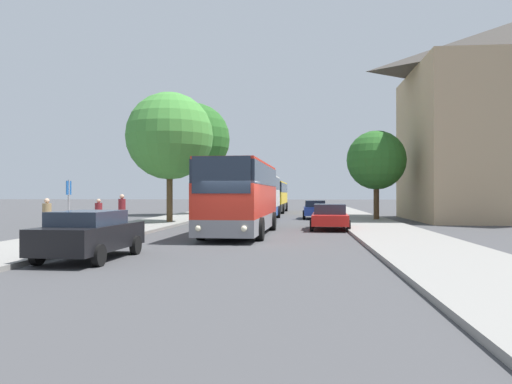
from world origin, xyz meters
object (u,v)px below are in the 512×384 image
bus_middle (260,196)px  tree_left_far (194,139)px  bus_front (241,197)px  pedestrian_waiting_near (122,212)px  bus_stop_sign (69,201)px  pedestrian_walking_back (47,218)px  parked_car_right_far (315,209)px  parked_car_left_curb (90,234)px  pedestrian_waiting_far (99,215)px  parked_car_right_near (330,216)px  bus_rear (273,196)px  tree_right_near (376,160)px  tree_left_near (170,136)px

bus_middle → tree_left_far: (-6.69, 7.38, 5.22)m
bus_front → pedestrian_waiting_near: 6.19m
bus_stop_sign → pedestrian_walking_back: bearing=-122.4°
parked_car_right_far → bus_stop_sign: bus_stop_sign is taller
parked_car_left_curb → pedestrian_walking_back: pedestrian_walking_back is taller
bus_front → parked_car_left_curb: (-3.46, -9.54, -1.07)m
bus_front → bus_middle: size_ratio=1.00×
bus_middle → bus_stop_sign: (-6.81, -17.20, -0.13)m
bus_front → tree_left_far: bearing=110.0°
parked_car_right_far → parked_car_left_curb: bearing=73.5°
bus_stop_sign → pedestrian_waiting_far: 3.53m
parked_car_right_near → pedestrian_waiting_near: size_ratio=2.59×
bus_front → parked_car_left_curb: bus_front is taller
parked_car_left_curb → pedestrian_waiting_far: bearing=113.5°
pedestrian_waiting_far → bus_rear: bearing=21.4°
bus_front → tree_right_near: bearing=58.4°
pedestrian_walking_back → tree_right_near: size_ratio=0.26×
parked_car_left_curb → bus_stop_sign: bearing=122.9°
bus_stop_sign → pedestrian_waiting_far: bearing=91.9°
bus_stop_sign → pedestrian_waiting_far: bus_stop_sign is taller
bus_middle → bus_rear: 15.00m
bus_stop_sign → tree_left_near: bearing=83.2°
bus_rear → parked_car_right_far: bus_rear is taller
bus_front → tree_left_near: (-5.72, 7.97, 3.93)m
pedestrian_waiting_far → tree_left_near: size_ratio=0.19×
parked_car_right_near → tree_left_far: tree_left_far is taller
pedestrian_walking_back → parked_car_left_curb: bearing=-149.1°
bus_rear → pedestrian_waiting_near: size_ratio=6.57×
bus_middle → parked_car_left_curb: 23.51m
bus_front → tree_left_near: size_ratio=1.22×
bus_middle → parked_car_right_near: bus_middle is taller
bus_rear → pedestrian_walking_back: 33.90m
tree_left_near → bus_stop_sign: bearing=-96.8°
bus_middle → bus_rear: size_ratio=0.87×
bus_rear → tree_right_near: size_ratio=1.86×
bus_front → pedestrian_waiting_near: (-6.13, 0.37, -0.78)m
parked_car_left_curb → parked_car_right_near: 15.56m
parked_car_right_near → tree_right_near: (3.84, 8.82, 3.68)m
pedestrian_waiting_near → tree_left_far: bearing=-137.8°
parked_car_right_near → bus_stop_sign: bearing=34.8°
bus_rear → parked_car_right_near: size_ratio=2.54×
bus_front → tree_right_near: 15.37m
bus_rear → bus_stop_sign: size_ratio=4.88×
bus_rear → parked_car_right_far: size_ratio=2.59×
tree_left_far → tree_right_near: 17.67m
tree_left_far → tree_right_near: size_ratio=1.59×
bus_middle → parked_car_right_near: size_ratio=2.20×
parked_car_right_far → tree_left_near: size_ratio=0.54×
parked_car_right_far → pedestrian_waiting_near: 18.53m
tree_right_near → parked_car_right_far: bearing=143.4°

